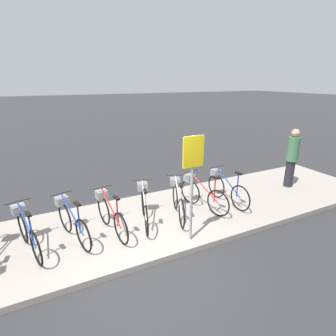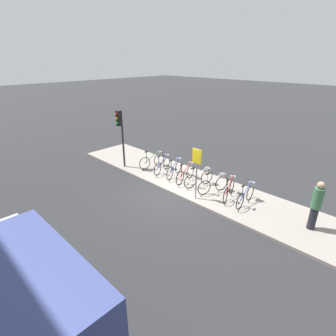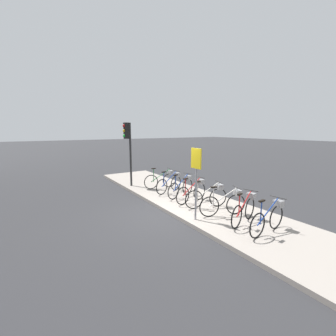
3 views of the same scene
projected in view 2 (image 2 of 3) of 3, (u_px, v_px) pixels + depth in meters
The scene contains 14 objects.
ground_plane at pixel (173, 195), 11.62m from camera, with size 120.00×120.00×0.00m, color #2D2D30.
sidewalk at pixel (193, 184), 12.53m from camera, with size 14.67×2.84×0.12m.
parked_bicycle_0 at pixel (154, 159), 14.12m from camera, with size 0.46×1.58×0.98m.
parked_bicycle_1 at pixel (163, 163), 13.57m from camera, with size 0.57×1.55×0.98m.
parked_bicycle_2 at pixel (175, 168), 13.08m from camera, with size 0.58×1.55×0.98m.
parked_bicycle_3 at pixel (186, 172), 12.54m from camera, with size 0.46×1.59×0.98m.
parked_bicycle_4 at pixel (200, 177), 12.04m from camera, with size 0.60×1.54×0.98m.
parked_bicycle_5 at pixel (215, 183), 11.46m from camera, with size 0.64×1.52×0.98m.
parked_bicycle_6 at pixel (230, 188), 11.05m from camera, with size 0.59×1.55×0.98m.
parked_bicycle_7 at pixel (247, 194), 10.55m from camera, with size 0.46×1.60×0.98m.
truck at pixel (5, 312), 4.62m from camera, with size 4.56×2.28×2.58m.
pedestrian at pixel (316, 205), 8.79m from camera, with size 0.34×0.34×1.80m.
traffic_light at pixel (120, 127), 13.41m from camera, with size 0.24×0.40×3.05m.
sign_post at pixel (197, 166), 10.52m from camera, with size 0.44×0.07×2.19m.
Camera 2 is at (6.98, -7.49, 5.63)m, focal length 28.00 mm.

